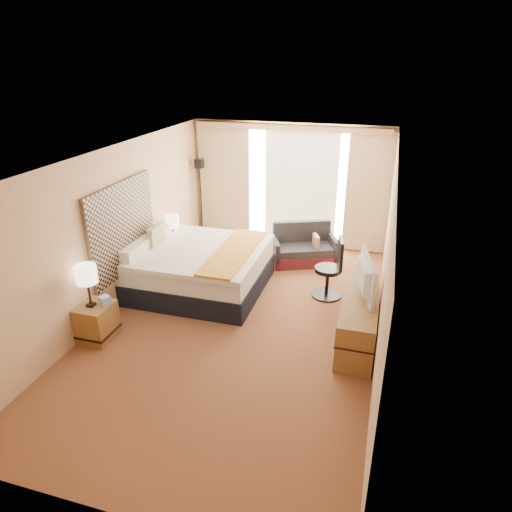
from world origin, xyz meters
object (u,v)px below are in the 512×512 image
(nightstand_left, at_px, (97,322))
(media_dresser, at_px, (359,318))
(loveseat, at_px, (304,250))
(bed, at_px, (198,267))
(television, at_px, (360,276))
(lamp_right, at_px, (172,222))
(lamp_left, at_px, (86,275))
(nightstand_right, at_px, (172,256))
(desk_chair, at_px, (331,271))
(floor_lamp, at_px, (200,184))

(nightstand_left, height_order, media_dresser, media_dresser)
(loveseat, bearing_deg, bed, -157.75)
(bed, height_order, television, television)
(loveseat, height_order, television, television)
(nightstand_left, height_order, lamp_right, lamp_right)
(lamp_left, relative_size, television, 0.63)
(loveseat, bearing_deg, nightstand_right, 179.87)
(media_dresser, bearing_deg, lamp_right, 157.85)
(television, bearing_deg, lamp_left, 94.13)
(media_dresser, relative_size, television, 1.79)
(bed, distance_m, loveseat, 2.29)
(nightstand_right, distance_m, television, 3.96)
(lamp_left, bearing_deg, media_dresser, 16.03)
(bed, distance_m, lamp_left, 2.19)
(nightstand_left, relative_size, bed, 0.24)
(bed, height_order, desk_chair, bed)
(lamp_left, distance_m, television, 3.86)
(floor_lamp, xyz_separation_m, lamp_left, (-0.00, -4.14, -0.25))
(media_dresser, distance_m, lamp_left, 3.95)
(media_dresser, bearing_deg, desk_chair, 115.70)
(television, bearing_deg, media_dresser, -161.68)
(media_dresser, bearing_deg, floor_lamp, 140.53)
(nightstand_right, bearing_deg, bed, -36.60)
(desk_chair, relative_size, lamp_left, 1.67)
(media_dresser, xyz_separation_m, lamp_right, (-3.66, 1.49, 0.61))
(lamp_left, height_order, lamp_right, lamp_left)
(floor_lamp, relative_size, lamp_left, 2.87)
(bed, relative_size, television, 2.25)
(bed, bearing_deg, lamp_right, 140.19)
(floor_lamp, bearing_deg, loveseat, -13.52)
(nightstand_right, bearing_deg, nightstand_left, -90.00)
(lamp_left, bearing_deg, desk_chair, 35.82)
(nightstand_left, xyz_separation_m, media_dresser, (3.70, 1.05, 0.07))
(television, bearing_deg, nightstand_right, 56.18)
(nightstand_left, distance_m, lamp_left, 0.77)
(nightstand_left, relative_size, floor_lamp, 0.30)
(floor_lamp, bearing_deg, nightstand_left, -89.58)
(loveseat, relative_size, lamp_right, 2.68)
(media_dresser, relative_size, lamp_left, 2.82)
(nightstand_left, xyz_separation_m, television, (3.65, 1.13, 0.72))
(lamp_right, bearing_deg, desk_chair, -5.31)
(desk_chair, bearing_deg, lamp_left, -157.02)
(media_dresser, bearing_deg, bed, 163.62)
(lamp_left, bearing_deg, nightstand_right, 89.25)
(nightstand_right, height_order, loveseat, loveseat)
(media_dresser, xyz_separation_m, television, (-0.05, 0.08, 0.64))
(television, bearing_deg, desk_chair, 11.98)
(loveseat, relative_size, floor_lamp, 0.78)
(nightstand_left, relative_size, lamp_right, 1.03)
(bed, xyz_separation_m, lamp_right, (-0.77, 0.64, 0.56))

